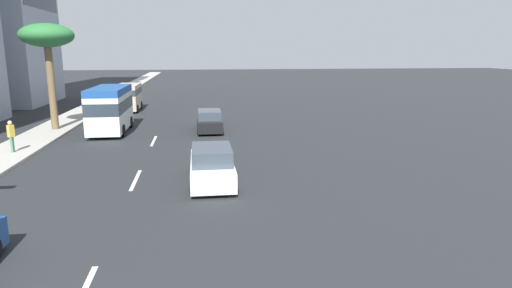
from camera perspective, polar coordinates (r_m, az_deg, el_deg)
The scene contains 10 objects.
ground_plane at distance 37.79m, azimuth -11.90°, elevation 3.08°, with size 198.00×198.00×0.00m, color #26282B.
sidewalk_right at distance 39.12m, azimuth -23.24°, elevation 2.77°, with size 162.00×2.88×0.15m, color #B2ADA3.
lane_stripe_mid at distance 20.61m, azimuth -15.35°, elevation -4.52°, with size 3.20×0.16×0.01m, color silver.
lane_stripe_far at distance 29.09m, azimuth -13.12°, elevation 0.39°, with size 3.20×0.16×0.01m, color silver.
minibus_lead at distance 32.81m, azimuth -18.40°, elevation 4.49°, with size 6.30×2.37×3.21m.
van_second at distance 44.27m, azimuth -16.22°, elevation 6.03°, with size 4.95×2.12×2.53m.
car_third at distance 19.40m, azimuth -5.75°, elevation -2.79°, with size 4.78×1.91×1.65m.
car_fourth at distance 31.95m, azimuth -6.06°, elevation 2.99°, with size 4.66×1.81×1.53m.
pedestrian_mid_block at distance 27.92m, azimuth -29.18°, elevation 1.06°, with size 0.39×0.36×1.79m.
palm_tree at distance 34.58m, azimuth -25.49°, elevation 12.23°, with size 3.64×3.64×7.43m.
Camera 1 is at (-5.74, -2.86, 5.73)m, focal length 30.83 mm.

